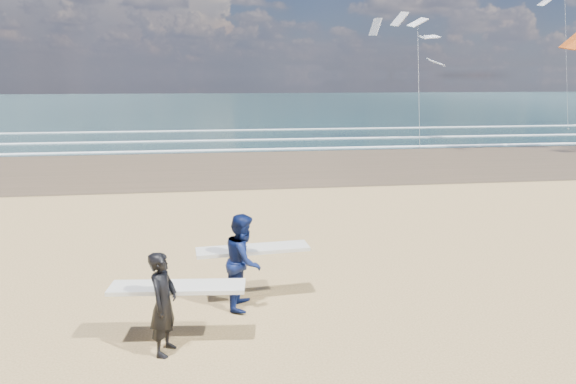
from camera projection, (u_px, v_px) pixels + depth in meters
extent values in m
cube|color=brown|center=(558.00, 157.00, 27.91)|extent=(220.00, 12.00, 0.01)
cube|color=#173132|center=(335.00, 104.00, 80.07)|extent=(220.00, 100.00, 0.02)
cube|color=white|center=(509.00, 145.00, 32.54)|extent=(220.00, 0.50, 0.05)
cube|color=white|center=(473.00, 136.00, 37.08)|extent=(220.00, 0.50, 0.05)
cube|color=white|center=(436.00, 127.00, 43.36)|extent=(220.00, 0.50, 0.05)
imported|color=black|center=(163.00, 303.00, 8.04)|extent=(0.57, 0.71, 1.69)
cube|color=silver|center=(178.00, 287.00, 8.38)|extent=(2.24, 0.74, 0.07)
imported|color=#0D194B|center=(244.00, 261.00, 9.69)|extent=(0.87, 1.02, 1.83)
cube|color=silver|center=(253.00, 249.00, 10.03)|extent=(2.24, 0.70, 0.07)
cube|color=slate|center=(420.00, 148.00, 31.14)|extent=(0.12, 0.12, 0.10)
cube|color=slate|center=(568.00, 129.00, 42.10)|extent=(0.12, 0.12, 0.10)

